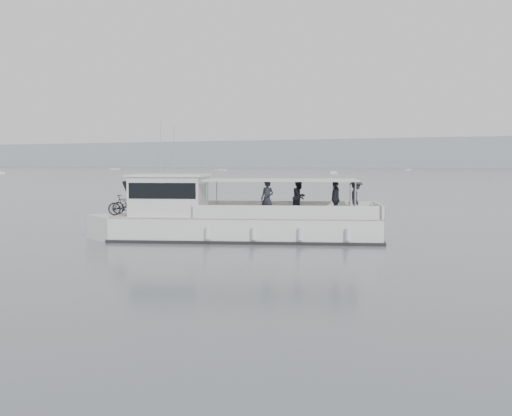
% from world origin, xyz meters
% --- Properties ---
extents(ground, '(1400.00, 1400.00, 0.00)m').
position_xyz_m(ground, '(0.00, 0.00, 0.00)').
color(ground, slate).
rests_on(ground, ground).
extents(headland, '(1400.00, 90.00, 28.00)m').
position_xyz_m(headland, '(0.00, 560.00, 14.00)').
color(headland, '#939EA8').
rests_on(headland, ground).
extents(tour_boat, '(14.73, 7.44, 6.23)m').
position_xyz_m(tour_boat, '(-5.16, -3.51, 1.02)').
color(tour_boat, silver).
rests_on(tour_boat, ground).
extents(moored_fleet, '(452.57, 356.71, 10.02)m').
position_xyz_m(moored_fleet, '(-14.59, 196.84, 0.36)').
color(moored_fleet, silver).
rests_on(moored_fleet, ground).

